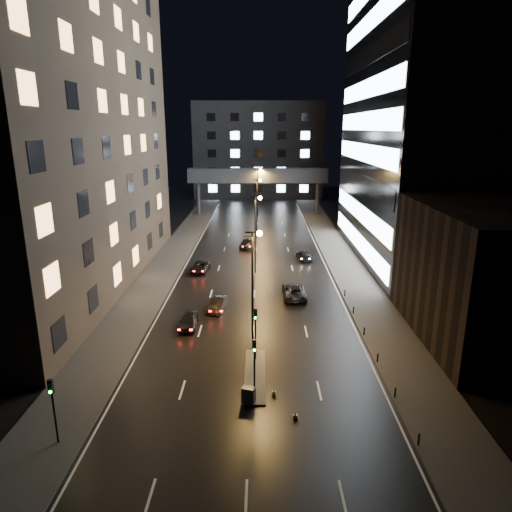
# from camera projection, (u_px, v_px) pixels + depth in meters

# --- Properties ---
(ground) EXTENTS (160.00, 160.00, 0.00)m
(ground) POSITION_uv_depth(u_px,v_px,m) (256.00, 249.00, 71.73)
(ground) COLOR black
(ground) RESTS_ON ground
(sidewalk_left) EXTENTS (5.00, 110.00, 0.15)m
(sidewalk_left) POSITION_uv_depth(u_px,v_px,m) (171.00, 257.00, 67.03)
(sidewalk_left) COLOR #383533
(sidewalk_left) RESTS_ON ground
(sidewalk_right) EXTENTS (5.00, 110.00, 0.15)m
(sidewalk_right) POSITION_uv_depth(u_px,v_px,m) (341.00, 258.00, 66.77)
(sidewalk_right) COLOR #383533
(sidewalk_right) RESTS_ON ground
(building_left) EXTENTS (15.00, 48.00, 40.00)m
(building_left) POSITION_uv_depth(u_px,v_px,m) (55.00, 113.00, 51.13)
(building_left) COLOR #2D2319
(building_left) RESTS_ON ground
(building_right_low) EXTENTS (10.00, 18.00, 12.00)m
(building_right_low) POSITION_uv_depth(u_px,v_px,m) (480.00, 275.00, 40.06)
(building_right_low) COLOR black
(building_right_low) RESTS_ON ground
(building_right_glass) EXTENTS (20.00, 36.00, 45.00)m
(building_right_glass) POSITION_uv_depth(u_px,v_px,m) (441.00, 96.00, 61.50)
(building_right_glass) COLOR black
(building_right_glass) RESTS_ON ground
(building_far) EXTENTS (34.00, 14.00, 25.00)m
(building_far) POSITION_uv_depth(u_px,v_px,m) (258.00, 150.00, 124.14)
(building_far) COLOR #333335
(building_far) RESTS_ON ground
(skybridge) EXTENTS (30.00, 3.00, 10.00)m
(skybridge) POSITION_uv_depth(u_px,v_px,m) (258.00, 176.00, 98.33)
(skybridge) COLOR #333335
(skybridge) RESTS_ON ground
(median_island) EXTENTS (1.60, 8.00, 0.15)m
(median_island) POSITION_uv_depth(u_px,v_px,m) (255.00, 375.00, 35.14)
(median_island) COLOR #383533
(median_island) RESTS_ON ground
(traffic_signal_near) EXTENTS (0.28, 0.34, 4.40)m
(traffic_signal_near) POSITION_uv_depth(u_px,v_px,m) (255.00, 326.00, 36.72)
(traffic_signal_near) COLOR black
(traffic_signal_near) RESTS_ON median_island
(traffic_signal_far) EXTENTS (0.28, 0.34, 4.40)m
(traffic_signal_far) POSITION_uv_depth(u_px,v_px,m) (254.00, 359.00, 31.42)
(traffic_signal_far) COLOR black
(traffic_signal_far) RESTS_ON median_island
(traffic_signal_corner) EXTENTS (0.28, 0.34, 4.40)m
(traffic_signal_corner) POSITION_uv_depth(u_px,v_px,m) (53.00, 402.00, 26.78)
(traffic_signal_corner) COLOR black
(traffic_signal_corner) RESTS_ON ground
(bollard_row) EXTENTS (0.12, 25.12, 0.90)m
(bollard_row) POSITION_uv_depth(u_px,v_px,m) (370.00, 345.00, 39.26)
(bollard_row) COLOR black
(bollard_row) RESTS_ON ground
(streetlight_near) EXTENTS (1.45, 0.50, 10.15)m
(streetlight_near) POSITION_uv_depth(u_px,v_px,m) (254.00, 272.00, 39.17)
(streetlight_near) COLOR black
(streetlight_near) RESTS_ON ground
(streetlight_mid_a) EXTENTS (1.45, 0.50, 10.15)m
(streetlight_mid_a) POSITION_uv_depth(u_px,v_px,m) (257.00, 224.00, 58.41)
(streetlight_mid_a) COLOR black
(streetlight_mid_a) RESTS_ON ground
(streetlight_mid_b) EXTENTS (1.45, 0.50, 10.15)m
(streetlight_mid_b) POSITION_uv_depth(u_px,v_px,m) (258.00, 200.00, 77.66)
(streetlight_mid_b) COLOR black
(streetlight_mid_b) RESTS_ON ground
(streetlight_far) EXTENTS (1.45, 0.50, 10.15)m
(streetlight_far) POSITION_uv_depth(u_px,v_px,m) (258.00, 186.00, 96.90)
(streetlight_far) COLOR black
(streetlight_far) RESTS_ON ground
(car_away_a) EXTENTS (1.70, 4.04, 1.36)m
(car_away_a) POSITION_uv_depth(u_px,v_px,m) (188.00, 321.00, 43.51)
(car_away_a) COLOR black
(car_away_a) RESTS_ON ground
(car_away_b) EXTENTS (1.90, 4.14, 1.31)m
(car_away_b) POSITION_uv_depth(u_px,v_px,m) (218.00, 304.00, 47.73)
(car_away_b) COLOR black
(car_away_b) RESTS_ON ground
(car_away_c) EXTENTS (2.56, 4.85, 1.30)m
(car_away_c) POSITION_uv_depth(u_px,v_px,m) (200.00, 267.00, 60.44)
(car_away_c) COLOR black
(car_away_c) RESTS_ON ground
(car_away_d) EXTENTS (2.46, 4.89, 1.36)m
(car_away_d) POSITION_uv_depth(u_px,v_px,m) (247.00, 243.00, 72.50)
(car_away_d) COLOR black
(car_away_d) RESTS_ON ground
(car_toward_a) EXTENTS (2.62, 5.44, 1.49)m
(car_toward_a) POSITION_uv_depth(u_px,v_px,m) (294.00, 291.00, 51.17)
(car_toward_a) COLOR black
(car_toward_a) RESTS_ON ground
(car_toward_b) EXTENTS (2.36, 4.66, 1.30)m
(car_toward_b) POSITION_uv_depth(u_px,v_px,m) (304.00, 255.00, 65.95)
(car_toward_b) COLOR black
(car_toward_b) RESTS_ON ground
(utility_cabinet) EXTENTS (1.02, 0.81, 1.13)m
(utility_cabinet) POSITION_uv_depth(u_px,v_px,m) (249.00, 395.00, 31.41)
(utility_cabinet) COLOR #515154
(utility_cabinet) RESTS_ON median_island
(cone_a) EXTENTS (0.38, 0.38, 0.57)m
(cone_a) POSITION_uv_depth(u_px,v_px,m) (274.00, 392.00, 32.45)
(cone_a) COLOR #FF5B0D
(cone_a) RESTS_ON ground
(cone_b) EXTENTS (0.45, 0.45, 0.56)m
(cone_b) POSITION_uv_depth(u_px,v_px,m) (295.00, 416.00, 29.82)
(cone_b) COLOR #FF440D
(cone_b) RESTS_ON ground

